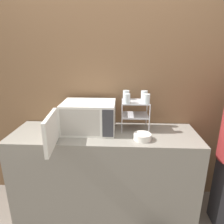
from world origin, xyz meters
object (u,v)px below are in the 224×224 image
glass_back_right (144,95)px  glass_back_left (126,95)px  glass_front_right (146,99)px  bowl (142,137)px  dish_rack (135,109)px  glass_front_left (127,98)px  microwave (87,117)px

glass_back_right → glass_back_left: bearing=178.6°
glass_front_right → bowl: (-0.04, -0.18, -0.31)m
glass_front_right → bowl: bearing=-102.9°
dish_rack → glass_front_left: size_ratio=3.23×
microwave → glass_front_left: 0.43m
dish_rack → glass_front_right: glass_front_right is taller
glass_back_right → glass_front_right: (0.01, -0.15, 0.00)m
glass_front_left → bowl: glass_front_left is taller
bowl → glass_front_right: bearing=77.1°
glass_front_left → glass_front_right: bearing=-0.4°
microwave → bowl: (0.53, -0.16, -0.12)m
glass_front_left → glass_back_left: (-0.00, 0.15, 0.00)m
dish_rack → bowl: dish_rack is taller
glass_back_left → bowl: size_ratio=0.57×
glass_front_left → dish_rack: bearing=40.0°
dish_rack → glass_front_right: (0.10, -0.08, 0.13)m
bowl → glass_back_left: bearing=113.9°
bowl → dish_rack: bearing=102.2°
glass_front_right → bowl: size_ratio=0.57×
dish_rack → glass_front_right: 0.18m
glass_front_left → glass_back_left: 0.15m
dish_rack → glass_back_right: bearing=38.6°
glass_back_left → glass_back_right: bearing=-1.4°
microwave → glass_front_left: (0.38, 0.02, 0.19)m
microwave → glass_back_right: size_ratio=8.36×
bowl → glass_front_left: bearing=128.6°
glass_back_left → dish_rack: bearing=-40.1°
bowl → glass_back_right: bearing=83.8°
glass_back_right → bowl: size_ratio=0.57×
dish_rack → bowl: 0.32m
glass_back_right → microwave: bearing=-163.5°
glass_front_left → glass_back_right: bearing=39.3°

